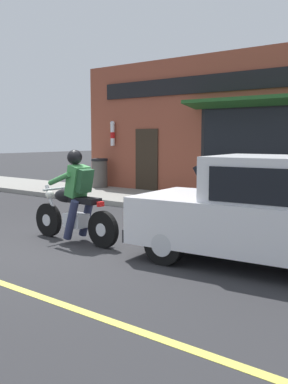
{
  "coord_description": "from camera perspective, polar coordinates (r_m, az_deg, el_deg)",
  "views": [
    {
      "loc": [
        -4.92,
        -5.63,
        1.83
      ],
      "look_at": [
        0.68,
        -1.09,
        0.95
      ],
      "focal_mm": 42.0,
      "sensor_mm": 36.0,
      "label": 1
    }
  ],
  "objects": [
    {
      "name": "trash_bin",
      "position": [
        15.28,
        -5.65,
        2.43
      ],
      "size": [
        0.56,
        0.56,
        0.98
      ],
      "color": "#514C47",
      "rests_on": "sidewalk_curb"
    },
    {
      "name": "sidewalk_curb",
      "position": [
        13.31,
        -1.81,
        -0.65
      ],
      "size": [
        2.6,
        22.0,
        0.14
      ],
      "primitive_type": "cube",
      "color": "gray",
      "rests_on": "ground"
    },
    {
      "name": "storefront_building",
      "position": [
        12.92,
        12.15,
        8.03
      ],
      "size": [
        1.25,
        11.29,
        4.2
      ],
      "color": "brown",
      "rests_on": "ground"
    },
    {
      "name": "motorcycle_with_rider",
      "position": [
        7.93,
        -8.77,
        -1.49
      ],
      "size": [
        0.56,
        2.02,
        1.62
      ],
      "color": "black",
      "rests_on": "ground"
    },
    {
      "name": "car_hatchback",
      "position": [
        6.57,
        15.45,
        -2.62
      ],
      "size": [
        2.03,
        3.93,
        1.57
      ],
      "color": "black",
      "rests_on": "ground"
    },
    {
      "name": "ground_plane",
      "position": [
        7.7,
        -9.6,
        -6.89
      ],
      "size": [
        80.0,
        80.0,
        0.0
      ],
      "primitive_type": "plane",
      "color": "#2B2B2D"
    }
  ]
}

